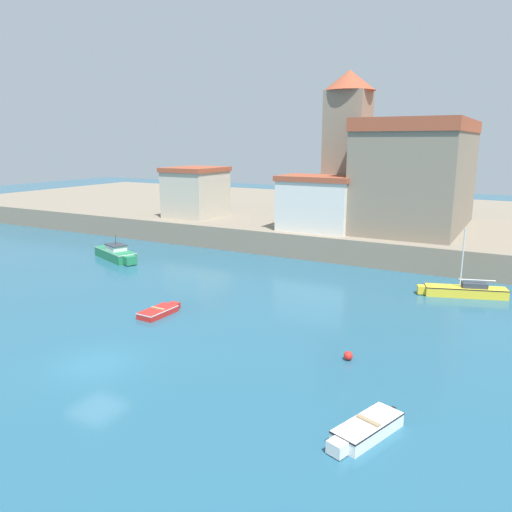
# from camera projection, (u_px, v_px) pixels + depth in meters

# --- Properties ---
(ground_plane) EXTENTS (200.00, 200.00, 0.00)m
(ground_plane) POSITION_uv_depth(u_px,v_px,m) (95.00, 364.00, 24.93)
(ground_plane) COLOR #235670
(quay_seawall) EXTENTS (120.00, 40.00, 2.33)m
(quay_seawall) POSITION_uv_depth(u_px,v_px,m) (366.00, 219.00, 63.79)
(quay_seawall) COLOR gray
(quay_seawall) RESTS_ON ground
(dinghy_white_1) EXTENTS (2.13, 3.79, 0.65)m
(dinghy_white_1) POSITION_uv_depth(u_px,v_px,m) (366.00, 429.00, 18.77)
(dinghy_white_1) COLOR white
(dinghy_white_1) RESTS_ON ground
(motorboat_green_2) EXTENTS (6.43, 3.76, 2.35)m
(motorboat_green_2) POSITION_uv_depth(u_px,v_px,m) (116.00, 253.00, 47.10)
(motorboat_green_2) COLOR #237A4C
(motorboat_green_2) RESTS_ON ground
(sailboat_yellow_3) EXTENTS (6.13, 2.95, 4.99)m
(sailboat_yellow_3) POSITION_uv_depth(u_px,v_px,m) (465.00, 290.00, 35.83)
(sailboat_yellow_3) COLOR yellow
(sailboat_yellow_3) RESTS_ON ground
(dinghy_red_4) EXTENTS (1.37, 3.22, 0.50)m
(dinghy_red_4) POSITION_uv_depth(u_px,v_px,m) (159.00, 311.00, 32.05)
(dinghy_red_4) COLOR red
(dinghy_red_4) RESTS_ON ground
(mooring_buoy) EXTENTS (0.47, 0.47, 0.47)m
(mooring_buoy) POSITION_uv_depth(u_px,v_px,m) (348.00, 356.00, 25.38)
(mooring_buoy) COLOR red
(mooring_buoy) RESTS_ON ground
(church) EXTENTS (13.94, 16.89, 15.43)m
(church) POSITION_uv_depth(u_px,v_px,m) (408.00, 170.00, 50.04)
(church) COLOR gray
(church) RESTS_ON quay_seawall
(harbor_shed_near_wharf) EXTENTS (7.38, 4.92, 5.35)m
(harbor_shed_near_wharf) POSITION_uv_depth(u_px,v_px,m) (318.00, 203.00, 48.71)
(harbor_shed_near_wharf) COLOR silver
(harbor_shed_near_wharf) RESTS_ON quay_seawall
(harbor_shed_mid_row) EXTENTS (5.68, 6.84, 5.69)m
(harbor_shed_mid_row) POSITION_uv_depth(u_px,v_px,m) (196.00, 192.00, 57.96)
(harbor_shed_mid_row) COLOR #BCB29E
(harbor_shed_mid_row) RESTS_ON quay_seawall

